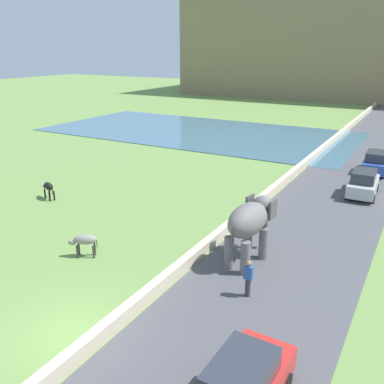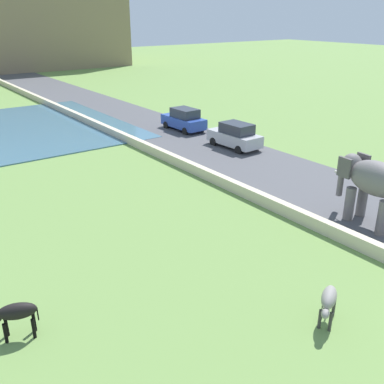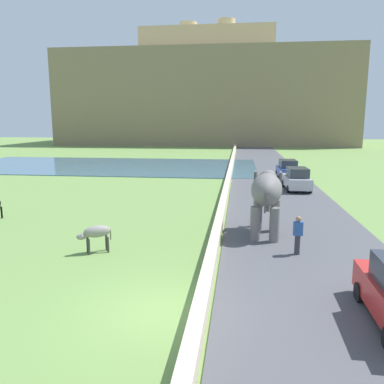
% 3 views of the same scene
% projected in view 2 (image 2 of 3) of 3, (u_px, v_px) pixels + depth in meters
% --- Properties ---
extents(road_surface, '(7.00, 120.00, 0.06)m').
position_uv_depth(road_surface, '(221.00, 153.00, 29.76)').
color(road_surface, '#4C4C51').
rests_on(road_surface, ground).
extents(barrier_wall, '(0.40, 110.00, 0.59)m').
position_uv_depth(barrier_wall, '(193.00, 168.00, 26.09)').
color(barrier_wall, beige).
rests_on(barrier_wall, ground).
extents(elephant, '(1.67, 3.53, 2.99)m').
position_uv_depth(elephant, '(372.00, 181.00, 19.15)').
color(elephant, slate).
rests_on(elephant, ground).
extents(car_blue, '(1.88, 4.04, 1.80)m').
position_uv_depth(car_blue, '(184.00, 119.00, 35.23)').
color(car_blue, '#2D4CA8').
rests_on(car_blue, ground).
extents(car_silver, '(1.91, 4.06, 1.80)m').
position_uv_depth(car_silver, '(235.00, 136.00, 30.62)').
color(car_silver, '#B7B7BC').
rests_on(car_silver, ground).
extents(cow_grey, '(1.37, 0.99, 1.15)m').
position_uv_depth(cow_grey, '(329.00, 300.00, 13.25)').
color(cow_grey, gray).
rests_on(cow_grey, ground).
extents(cow_black, '(1.41, 0.80, 1.15)m').
position_uv_depth(cow_black, '(15.00, 313.00, 12.66)').
color(cow_black, black).
rests_on(cow_black, ground).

